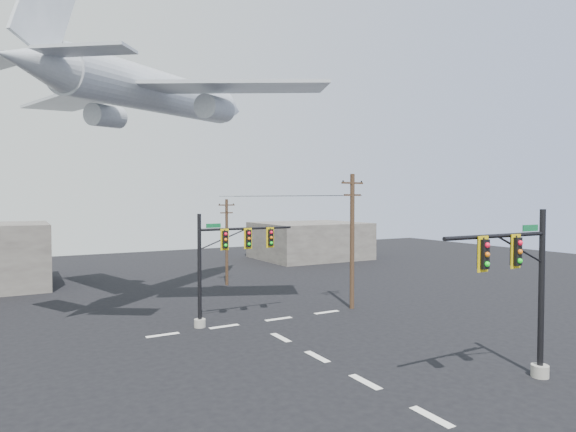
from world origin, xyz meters
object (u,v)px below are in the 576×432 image
utility_pole_a (352,238)px  utility_pole_b (227,240)px  signal_mast_near (524,291)px  airliner (160,93)px  signal_mast_far (224,262)px

utility_pole_a → utility_pole_b: size_ratio=1.23×
signal_mast_near → airliner: size_ratio=0.33×
signal_mast_near → utility_pole_a: bearing=81.9°
signal_mast_far → utility_pole_b: utility_pole_b is taller
signal_mast_far → utility_pole_b: 14.51m
signal_mast_far → utility_pole_a: bearing=-2.6°
utility_pole_b → airliner: 15.95m
utility_pole_a → airliner: airliner is taller
signal_mast_near → utility_pole_b: utility_pole_b is taller
signal_mast_near → utility_pole_a: utility_pole_a is taller
utility_pole_b → airliner: (-8.09, -7.13, 11.75)m
utility_pole_b → signal_mast_near: bearing=-90.4°
signal_mast_near → airliner: bearing=114.8°
airliner → signal_mast_near: bearing=-106.4°
utility_pole_a → airliner: 17.86m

